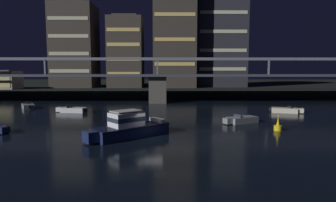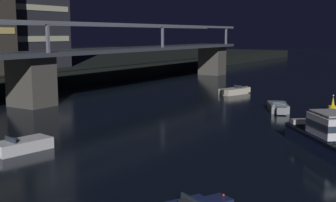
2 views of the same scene
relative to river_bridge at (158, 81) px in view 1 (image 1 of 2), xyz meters
name	(u,v)px [view 1 (image 1 of 2)]	position (x,y,z in m)	size (l,w,h in m)	color
ground_plane	(150,137)	(0.00, -32.55, -4.53)	(400.00, 400.00, 0.00)	black
far_riverbank	(161,86)	(0.00, 48.01, -3.43)	(240.00, 80.00, 2.20)	black
river_bridge	(158,81)	(0.00, 0.00, 0.00)	(95.81, 6.40, 9.38)	#4C4944
tower_west_low	(75,46)	(-23.16, 20.09, 8.95)	(11.17, 11.42, 22.87)	#38332D
tower_west_tall	(126,52)	(-9.16, 19.80, 7.20)	(9.18, 10.59, 19.36)	#38332D
tower_central	(174,29)	(4.09, 19.73, 13.45)	(11.30, 11.56, 31.86)	#38332D
tower_east_tall	(220,42)	(17.19, 22.30, 10.29)	(13.73, 9.82, 25.54)	#282833
cabin_cruiser_near_left	(129,127)	(-2.20, -32.43, -3.48)	(8.32, 7.45, 2.79)	#19234C
speedboat_near_center	(286,110)	(21.07, -15.29, -4.12)	(5.13, 2.97, 1.16)	beige
speedboat_near_right	(72,110)	(-13.62, -14.49, -4.12)	(5.23, 2.42, 1.16)	silver
speedboat_mid_left	(28,106)	(-23.21, -9.29, -4.12)	(3.69, 4.84, 1.16)	gray
speedboat_mid_right	(241,120)	(11.46, -24.43, -4.12)	(4.95, 3.38, 1.16)	gray
channel_buoy	(278,126)	(14.39, -29.28, -4.06)	(0.90, 0.90, 1.76)	yellow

